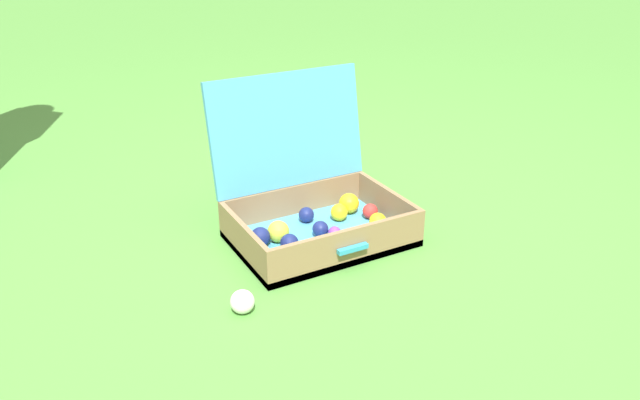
{
  "coord_description": "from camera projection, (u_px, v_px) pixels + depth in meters",
  "views": [
    {
      "loc": [
        -0.95,
        -1.7,
        1.08
      ],
      "look_at": [
        0.01,
        0.04,
        0.16
      ],
      "focal_mm": 35.48,
      "sensor_mm": 36.0,
      "label": 1
    }
  ],
  "objects": [
    {
      "name": "ground_plane",
      "position": [
        323.0,
        246.0,
        2.22
      ],
      "size": [
        16.0,
        16.0,
        0.0
      ],
      "primitive_type": "plane",
      "color": "#4C8C38"
    },
    {
      "name": "open_suitcase",
      "position": [
        311.0,
        203.0,
        2.26
      ],
      "size": [
        0.6,
        0.52,
        0.55
      ],
      "color": "#4799C6",
      "rests_on": "ground"
    },
    {
      "name": "stray_ball_on_grass",
      "position": [
        242.0,
        302.0,
        1.84
      ],
      "size": [
        0.07,
        0.07,
        0.07
      ],
      "primitive_type": "sphere",
      "color": "white",
      "rests_on": "ground"
    }
  ]
}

